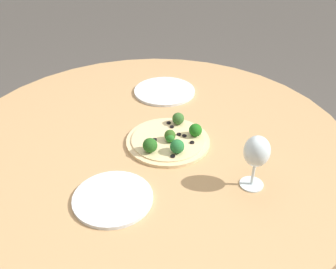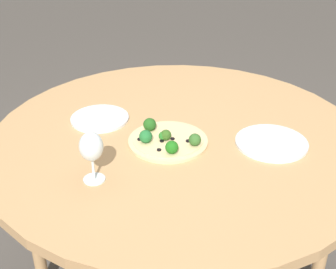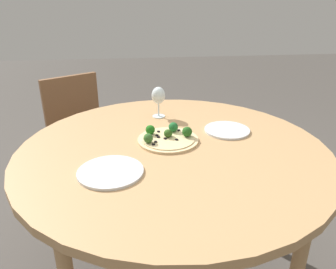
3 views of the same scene
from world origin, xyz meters
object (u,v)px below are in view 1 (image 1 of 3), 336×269
object	(u,v)px
pizza	(170,139)
plate_near	(113,198)
wine_glass	(257,153)
plate_far	(164,91)

from	to	relation	value
pizza	plate_near	distance (m)	0.29
wine_glass	plate_near	xyz separation A→B (m)	(-0.22, -0.30, -0.10)
wine_glass	plate_far	xyz separation A→B (m)	(-0.54, 0.22, -0.10)
wine_glass	plate_far	distance (m)	0.60
plate_near	plate_far	bearing A→B (deg)	121.84
wine_glass	pizza	bearing A→B (deg)	-177.38
pizza	plate_far	distance (m)	0.34
plate_far	plate_near	bearing A→B (deg)	-58.16
pizza	plate_near	bearing A→B (deg)	-76.29
plate_near	plate_far	world-z (taller)	same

